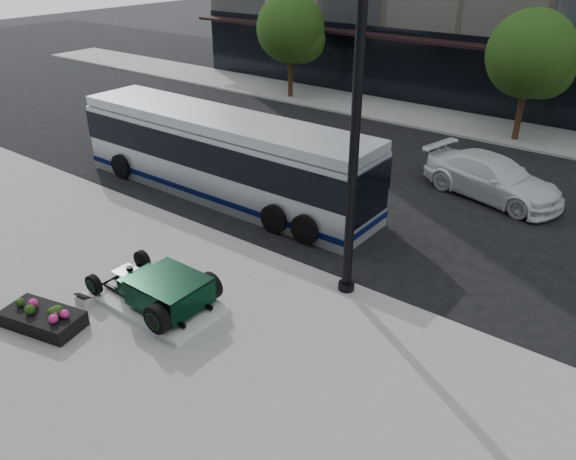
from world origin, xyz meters
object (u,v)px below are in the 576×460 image
Objects in this scene: hot_rod at (164,289)px; white_sedan at (493,178)px; lamppost at (354,160)px; flower_planter at (43,318)px; transit_bus at (223,155)px.

hot_rod is 0.63× the size of white_sedan.
lamppost is 8.29m from flower_planter.
transit_bus reaches higher than flower_planter.
white_sedan is (5.81, 14.20, 0.39)m from flower_planter.
white_sedan reaches higher than hot_rod.
transit_bus is at bearing 103.73° from flower_planter.
transit_bus is (-3.91, 6.37, 0.79)m from hot_rod.
lamppost reaches higher than hot_rod.
lamppost is 3.73× the size of flower_planter.
white_sedan reaches higher than flower_planter.
white_sedan is at bearing 67.76° from flower_planter.
transit_bus is 9.72m from white_sedan.
flower_planter is (-4.94, -5.72, -3.40)m from lamppost.
lamppost is 1.53× the size of white_sedan.
flower_planter is (-1.81, -2.23, -0.35)m from hot_rod.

